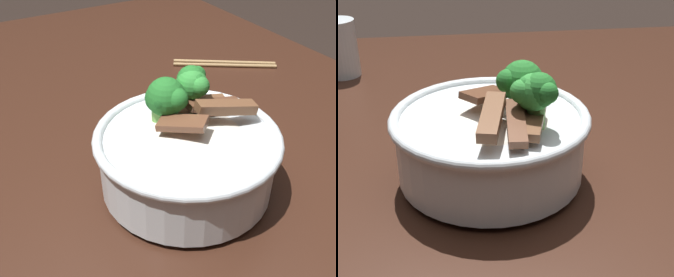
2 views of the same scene
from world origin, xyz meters
TOP-DOWN VIEW (x-y plane):
  - dining_table at (0.00, 0.00)m, footprint 1.22×1.07m
  - rice_bowl at (0.14, 0.06)m, footprint 0.22×0.22m
  - chopsticks_pair at (-0.12, 0.32)m, footprint 0.13×0.18m

SIDE VIEW (x-z plane):
  - dining_table at x=0.00m, z-range 0.29..1.08m
  - chopsticks_pair at x=-0.12m, z-range 0.80..0.80m
  - rice_bowl at x=0.14m, z-range 0.78..0.92m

